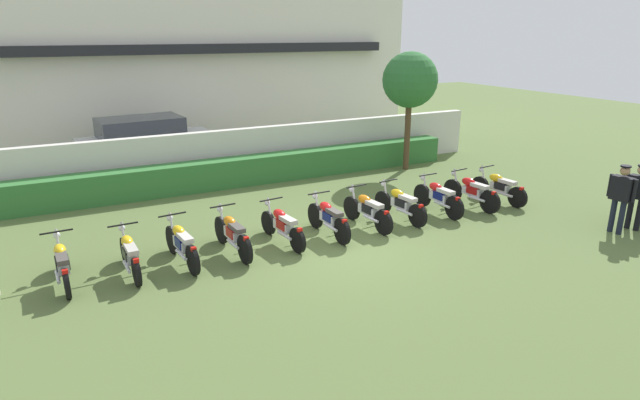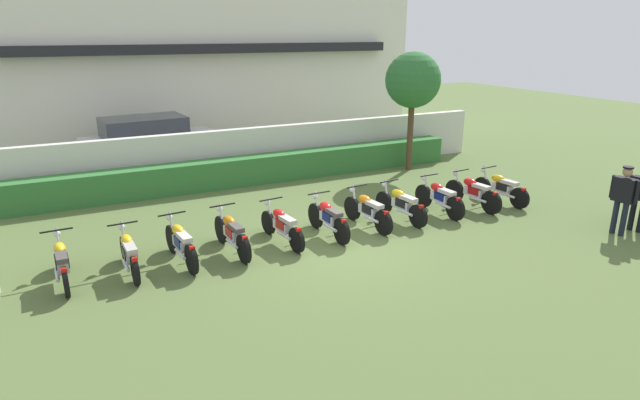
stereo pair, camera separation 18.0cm
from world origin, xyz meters
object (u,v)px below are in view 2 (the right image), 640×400
object	(u,v)px
motorcycle_in_row_5	(328,218)
motorcycle_in_row_9	(473,192)
motorcycle_in_row_7	(401,204)
officer_0	(623,195)
motorcycle_in_row_2	(181,243)
motorcycle_in_row_1	(129,253)
motorcycle_in_row_10	(501,188)
parked_car	(150,144)
motorcycle_in_row_0	(62,262)
motorcycle_in_row_8	(439,197)
motorcycle_in_row_6	(368,210)
motorcycle_in_row_3	(232,233)
motorcycle_in_row_4	(282,225)
tree_near_inspector	(413,81)

from	to	relation	value
motorcycle_in_row_5	motorcycle_in_row_9	world-z (taller)	motorcycle_in_row_9
motorcycle_in_row_7	officer_0	bearing A→B (deg)	-133.70
motorcycle_in_row_2	officer_0	world-z (taller)	officer_0
motorcycle_in_row_1	motorcycle_in_row_10	distance (m)	10.11
parked_car	motorcycle_in_row_0	xyz separation A→B (m)	(-3.03, -8.16, -0.50)
motorcycle_in_row_0	motorcycle_in_row_8	distance (m)	9.15
motorcycle_in_row_0	motorcycle_in_row_9	world-z (taller)	motorcycle_in_row_9
motorcycle_in_row_6	motorcycle_in_row_10	world-z (taller)	motorcycle_in_row_6
motorcycle_in_row_1	motorcycle_in_row_5	size ratio (longest dim) A/B	0.94
motorcycle_in_row_8	motorcycle_in_row_5	bearing A→B (deg)	89.64
motorcycle_in_row_10	officer_0	bearing A→B (deg)	-173.03
motorcycle_in_row_3	motorcycle_in_row_5	bearing A→B (deg)	-95.79
motorcycle_in_row_4	officer_0	size ratio (longest dim) A/B	1.14
motorcycle_in_row_3	motorcycle_in_row_9	distance (m)	6.90
motorcycle_in_row_1	officer_0	size ratio (longest dim) A/B	1.05
motorcycle_in_row_0	motorcycle_in_row_2	bearing A→B (deg)	-94.74
parked_car	motorcycle_in_row_10	xyz separation A→B (m)	(8.30, -8.16, -0.49)
motorcycle_in_row_5	motorcycle_in_row_3	bearing A→B (deg)	85.83
motorcycle_in_row_5	motorcycle_in_row_7	bearing A→B (deg)	-89.04
motorcycle_in_row_5	motorcycle_in_row_9	size ratio (longest dim) A/B	0.96
motorcycle_in_row_3	motorcycle_in_row_6	size ratio (longest dim) A/B	1.03
tree_near_inspector	motorcycle_in_row_6	distance (m)	6.63
tree_near_inspector	motorcycle_in_row_7	xyz separation A→B (m)	(-3.28, -4.24, -2.63)
motorcycle_in_row_8	tree_near_inspector	bearing A→B (deg)	-28.12
motorcycle_in_row_1	motorcycle_in_row_8	distance (m)	7.93
parked_car	motorcycle_in_row_3	xyz separation A→B (m)	(0.36, -8.20, -0.48)
motorcycle_in_row_10	motorcycle_in_row_9	bearing A→B (deg)	84.04
motorcycle_in_row_10	motorcycle_in_row_6	bearing A→B (deg)	84.13
motorcycle_in_row_5	tree_near_inspector	bearing A→B (deg)	-53.92
motorcycle_in_row_3	motorcycle_in_row_5	size ratio (longest dim) A/B	1.05
tree_near_inspector	motorcycle_in_row_8	bearing A→B (deg)	-115.73
motorcycle_in_row_5	motorcycle_in_row_9	xyz separation A→B (m)	(4.54, 0.10, 0.00)
motorcycle_in_row_7	motorcycle_in_row_9	size ratio (longest dim) A/B	0.98
tree_near_inspector	motorcycle_in_row_7	world-z (taller)	tree_near_inspector
parked_car	motorcycle_in_row_8	world-z (taller)	parked_car
motorcycle_in_row_0	motorcycle_in_row_3	world-z (taller)	motorcycle_in_row_3
motorcycle_in_row_0	parked_car	bearing A→B (deg)	-22.93
motorcycle_in_row_1	motorcycle_in_row_5	bearing A→B (deg)	-92.25
motorcycle_in_row_7	motorcycle_in_row_10	bearing A→B (deg)	-96.96
motorcycle_in_row_1	motorcycle_in_row_5	xyz separation A→B (m)	(4.53, 0.02, 0.02)
motorcycle_in_row_9	motorcycle_in_row_2	bearing A→B (deg)	84.38
parked_car	motorcycle_in_row_10	distance (m)	11.65
motorcycle_in_row_7	parked_car	bearing A→B (deg)	24.77
motorcycle_in_row_0	officer_0	xyz separation A→B (m)	(12.05, -3.11, 0.56)
motorcycle_in_row_0	motorcycle_in_row_9	xyz separation A→B (m)	(10.29, -0.00, 0.02)
motorcycle_in_row_8	officer_0	size ratio (longest dim) A/B	1.13
motorcycle_in_row_10	officer_0	size ratio (longest dim) A/B	1.13
tree_near_inspector	motorcycle_in_row_10	distance (m)	5.03
motorcycle_in_row_2	motorcycle_in_row_8	distance (m)	6.89
motorcycle_in_row_0	motorcycle_in_row_5	distance (m)	5.75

